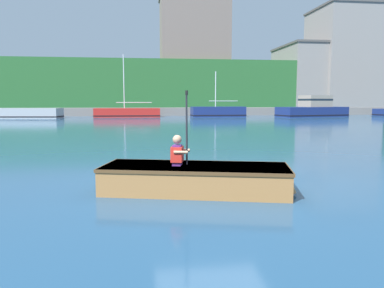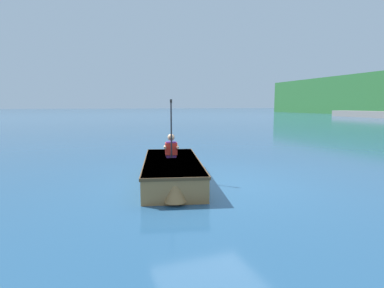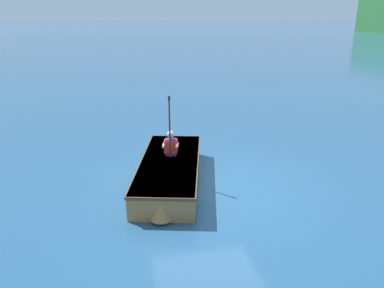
# 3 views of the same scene
# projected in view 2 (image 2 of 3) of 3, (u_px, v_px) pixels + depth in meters

# --- Properties ---
(ground_plane) EXTENTS (300.00, 300.00, 0.00)m
(ground_plane) POSITION_uv_depth(u_px,v_px,m) (213.00, 183.00, 6.80)
(ground_plane) COLOR navy
(rowboat_foreground) EXTENTS (3.70, 2.06, 0.50)m
(rowboat_foreground) POSITION_uv_depth(u_px,v_px,m) (172.00, 170.00, 6.92)
(rowboat_foreground) COLOR #A3703D
(rowboat_foreground) RESTS_ON ground
(person_paddler) EXTENTS (0.39, 0.41, 1.40)m
(person_paddler) POSITION_uv_depth(u_px,v_px,m) (171.00, 147.00, 7.23)
(person_paddler) COLOR #592672
(person_paddler) RESTS_ON rowboat_foreground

